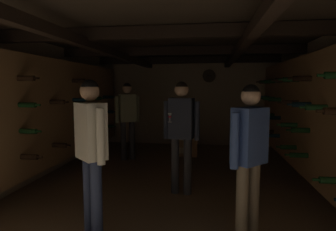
{
  "coord_description": "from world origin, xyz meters",
  "views": [
    {
      "loc": [
        0.59,
        -4.59,
        1.57
      ],
      "look_at": [
        -0.06,
        -0.1,
        1.12
      ],
      "focal_mm": 30.57,
      "sensor_mm": 36.0,
      "label": 1
    }
  ],
  "objects_px": {
    "person_guest_far_left": "(127,114)",
    "person_guest_near_right": "(249,148)",
    "person_guest_near_left": "(91,143)",
    "person_host_center": "(181,127)",
    "wine_crate_stack": "(186,143)",
    "display_bottle": "(184,124)"
  },
  "relations": [
    {
      "from": "person_guest_far_left",
      "to": "person_guest_near_right",
      "type": "distance_m",
      "value": 3.69
    },
    {
      "from": "person_guest_far_left",
      "to": "person_guest_near_left",
      "type": "distance_m",
      "value": 3.18
    },
    {
      "from": "person_host_center",
      "to": "person_guest_near_left",
      "type": "relative_size",
      "value": 1.0
    },
    {
      "from": "person_host_center",
      "to": "person_guest_near_right",
      "type": "relative_size",
      "value": 1.03
    },
    {
      "from": "person_host_center",
      "to": "person_guest_near_right",
      "type": "distance_m",
      "value": 1.42
    },
    {
      "from": "wine_crate_stack",
      "to": "display_bottle",
      "type": "distance_m",
      "value": 0.44
    },
    {
      "from": "person_guest_near_left",
      "to": "wine_crate_stack",
      "type": "bearing_deg",
      "value": 79.35
    },
    {
      "from": "display_bottle",
      "to": "person_guest_near_left",
      "type": "xyz_separation_m",
      "value": [
        -0.66,
        -3.64,
        0.26
      ]
    },
    {
      "from": "display_bottle",
      "to": "person_guest_far_left",
      "type": "xyz_separation_m",
      "value": [
        -1.19,
        -0.51,
        0.27
      ]
    },
    {
      "from": "person_guest_far_left",
      "to": "person_guest_near_right",
      "type": "xyz_separation_m",
      "value": [
        2.15,
        -3.0,
        -0.04
      ]
    },
    {
      "from": "display_bottle",
      "to": "person_guest_far_left",
      "type": "height_order",
      "value": "person_guest_far_left"
    },
    {
      "from": "person_guest_far_left",
      "to": "person_guest_near_right",
      "type": "bearing_deg",
      "value": -54.41
    },
    {
      "from": "wine_crate_stack",
      "to": "person_guest_near_left",
      "type": "relative_size",
      "value": 0.36
    },
    {
      "from": "display_bottle",
      "to": "person_guest_near_right",
      "type": "xyz_separation_m",
      "value": [
        0.96,
        -3.51,
        0.23
      ]
    },
    {
      "from": "wine_crate_stack",
      "to": "person_guest_near_right",
      "type": "bearing_deg",
      "value": -75.34
    },
    {
      "from": "person_host_center",
      "to": "person_guest_near_left",
      "type": "xyz_separation_m",
      "value": [
        -0.82,
        -1.31,
        -0.0
      ]
    },
    {
      "from": "display_bottle",
      "to": "person_guest_far_left",
      "type": "bearing_deg",
      "value": -156.73
    },
    {
      "from": "person_host_center",
      "to": "display_bottle",
      "type": "bearing_deg",
      "value": 93.82
    },
    {
      "from": "person_guest_far_left",
      "to": "person_host_center",
      "type": "bearing_deg",
      "value": -53.69
    },
    {
      "from": "wine_crate_stack",
      "to": "person_guest_far_left",
      "type": "bearing_deg",
      "value": -155.78
    },
    {
      "from": "person_host_center",
      "to": "person_guest_near_right",
      "type": "bearing_deg",
      "value": -55.57
    },
    {
      "from": "person_host_center",
      "to": "person_guest_far_left",
      "type": "distance_m",
      "value": 2.27
    }
  ]
}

